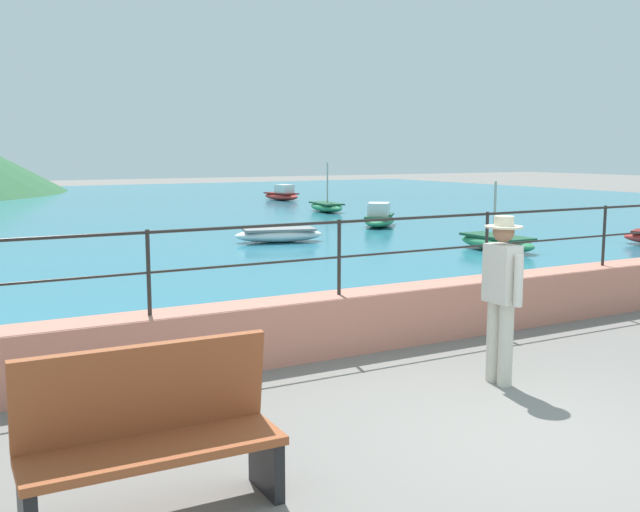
% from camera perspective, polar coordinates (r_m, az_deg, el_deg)
% --- Properties ---
extents(ground_plane, '(120.00, 120.00, 0.00)m').
position_cam_1_polar(ground_plane, '(6.55, 16.33, -13.67)').
color(ground_plane, slate).
extents(promenade_wall, '(20.00, 0.56, 0.70)m').
position_cam_1_polar(promenade_wall, '(8.86, 1.48, -5.22)').
color(promenade_wall, tan).
rests_on(promenade_wall, ground).
extents(railing, '(18.44, 0.04, 0.90)m').
position_cam_1_polar(railing, '(8.69, 1.50, 1.12)').
color(railing, '#282623').
rests_on(railing, promenade_wall).
extents(lake_water, '(64.00, 44.32, 0.06)m').
position_cam_1_polar(lake_water, '(30.46, -20.84, 3.15)').
color(lake_water, teal).
rests_on(lake_water, ground).
extents(bench_main, '(1.71, 0.60, 1.13)m').
position_cam_1_polar(bench_main, '(5.11, -13.06, -13.12)').
color(bench_main, '#9E4C28').
rests_on(bench_main, ground).
extents(person_walking, '(0.38, 0.57, 1.75)m').
position_cam_1_polar(person_walking, '(7.74, 13.93, -2.66)').
color(person_walking, beige).
rests_on(person_walking, ground).
extents(boat_1, '(0.90, 2.30, 1.64)m').
position_cam_1_polar(boat_1, '(17.93, 13.58, 1.06)').
color(boat_1, '#338C59').
rests_on(boat_1, lake_water).
extents(boat_2, '(2.16, 2.35, 0.76)m').
position_cam_1_polar(boat_2, '(23.09, 4.64, 2.97)').
color(boat_2, '#338C59').
rests_on(boat_2, lake_water).
extents(boat_4, '(2.45, 1.46, 0.36)m').
position_cam_1_polar(boat_4, '(19.07, -3.22, 1.68)').
color(boat_4, white).
rests_on(boat_4, lake_water).
extents(boat_5, '(1.17, 2.39, 1.92)m').
position_cam_1_polar(boat_5, '(28.64, 0.50, 3.86)').
color(boat_5, '#338C59').
rests_on(boat_5, lake_water).
extents(boat_7, '(1.35, 2.43, 0.76)m').
position_cam_1_polar(boat_7, '(35.51, -2.99, 4.78)').
color(boat_7, red).
rests_on(boat_7, lake_water).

